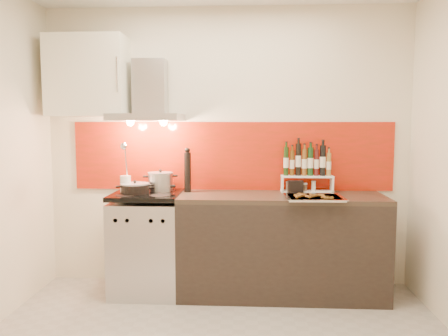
# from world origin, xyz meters

# --- Properties ---
(back_wall) EXTENTS (3.40, 0.02, 2.60)m
(back_wall) POSITION_xyz_m (0.00, 1.40, 1.30)
(back_wall) COLOR silver
(back_wall) RESTS_ON ground
(backsplash) EXTENTS (3.00, 0.02, 0.64)m
(backsplash) POSITION_xyz_m (0.05, 1.39, 1.22)
(backsplash) COLOR maroon
(backsplash) RESTS_ON back_wall
(range_stove) EXTENTS (0.60, 0.60, 0.91)m
(range_stove) POSITION_xyz_m (-0.70, 1.10, 0.44)
(range_stove) COLOR #B7B7BA
(range_stove) RESTS_ON ground
(counter) EXTENTS (1.80, 0.60, 0.90)m
(counter) POSITION_xyz_m (0.50, 1.10, 0.45)
(counter) COLOR black
(counter) RESTS_ON ground
(range_hood) EXTENTS (0.62, 0.50, 0.61)m
(range_hood) POSITION_xyz_m (-0.70, 1.24, 1.74)
(range_hood) COLOR #B7B7BA
(range_hood) RESTS_ON back_wall
(upper_cabinet) EXTENTS (0.70, 0.35, 0.72)m
(upper_cabinet) POSITION_xyz_m (-1.25, 1.22, 1.95)
(upper_cabinet) COLOR white
(upper_cabinet) RESTS_ON back_wall
(stock_pot) EXTENTS (0.23, 0.23, 0.20)m
(stock_pot) POSITION_xyz_m (-0.60, 1.22, 1.00)
(stock_pot) COLOR #B7B7BA
(stock_pot) RESTS_ON range_stove
(saute_pan) EXTENTS (0.47, 0.28, 0.12)m
(saute_pan) POSITION_xyz_m (-0.79, 1.06, 0.96)
(saute_pan) COLOR black
(saute_pan) RESTS_ON range_stove
(utensil_jar) EXTENTS (0.10, 0.14, 0.46)m
(utensil_jar) POSITION_xyz_m (-0.89, 1.09, 1.04)
(utensil_jar) COLOR silver
(utensil_jar) RESTS_ON range_stove
(pepper_mill) EXTENTS (0.06, 0.06, 0.41)m
(pepper_mill) POSITION_xyz_m (-0.35, 1.23, 1.10)
(pepper_mill) COLOR black
(pepper_mill) RESTS_ON counter
(step_shelf) EXTENTS (0.47, 0.13, 0.45)m
(step_shelf) POSITION_xyz_m (0.74, 1.27, 1.10)
(step_shelf) COLOR white
(step_shelf) RESTS_ON counter
(caddy_box) EXTENTS (0.14, 0.07, 0.11)m
(caddy_box) POSITION_xyz_m (0.63, 1.18, 0.96)
(caddy_box) COLOR black
(caddy_box) RESTS_ON counter
(baking_tray) EXTENTS (0.49, 0.38, 0.03)m
(baking_tray) POSITION_xyz_m (0.75, 0.89, 0.92)
(baking_tray) COLOR silver
(baking_tray) RESTS_ON counter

